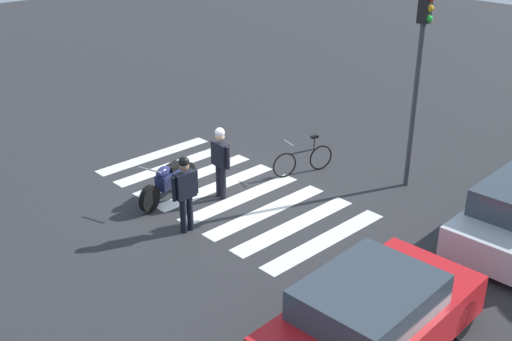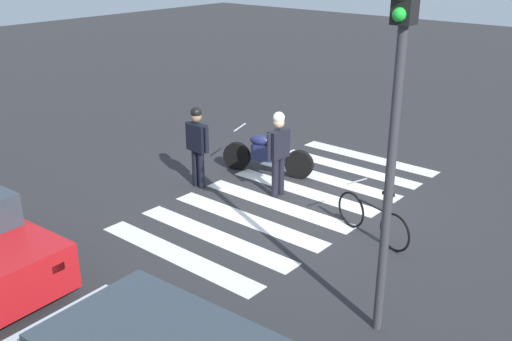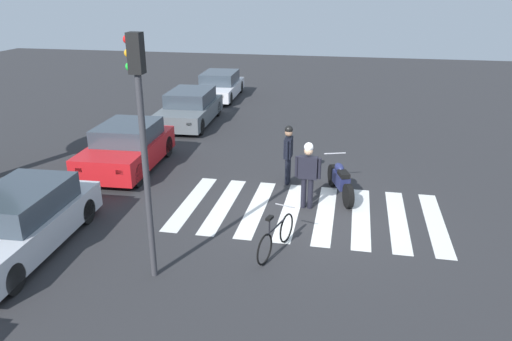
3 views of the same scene
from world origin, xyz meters
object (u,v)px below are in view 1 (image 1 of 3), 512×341
police_motorcycle (168,181)px  officer_by_motorcycle (185,189)px  car_red_convertible (372,318)px  officer_on_foot (220,158)px  traffic_light_pole (420,62)px  leaning_bicycle (303,160)px

police_motorcycle → officer_by_motorcycle: officer_by_motorcycle is taller
officer_by_motorcycle → car_red_convertible: 5.17m
officer_on_foot → car_red_convertible: size_ratio=0.44×
officer_by_motorcycle → traffic_light_pole: bearing=160.0°
police_motorcycle → officer_on_foot: size_ratio=1.16×
leaning_bicycle → officer_on_foot: bearing=-9.9°
officer_on_foot → traffic_light_pole: traffic_light_pole is taller
car_red_convertible → traffic_light_pole: size_ratio=0.86×
leaning_bicycle → officer_by_motorcycle: officer_by_motorcycle is taller
officer_on_foot → car_red_convertible: (1.86, 5.88, -0.35)m
police_motorcycle → officer_by_motorcycle: 1.77m
leaning_bicycle → officer_on_foot: officer_on_foot is taller
officer_by_motorcycle → traffic_light_pole: 6.16m
police_motorcycle → leaning_bicycle: (-3.40, 1.25, -0.08)m
police_motorcycle → officer_on_foot: officer_on_foot is taller
officer_on_foot → leaning_bicycle: bearing=170.1°
officer_on_foot → officer_by_motorcycle: size_ratio=1.01×
leaning_bicycle → traffic_light_pole: (-1.38, 2.27, 2.78)m
police_motorcycle → officer_by_motorcycle: bearing=67.1°
officer_on_foot → car_red_convertible: officer_on_foot is taller
officer_on_foot → traffic_light_pole: (-3.83, 2.70, 2.12)m
traffic_light_pole → police_motorcycle: bearing=-36.4°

